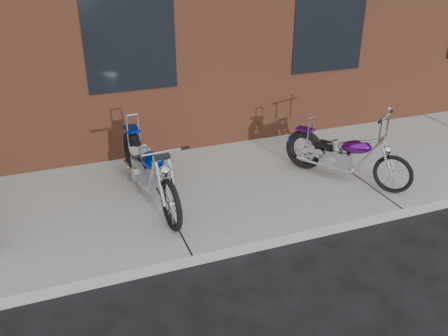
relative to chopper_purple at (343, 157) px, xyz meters
name	(u,v)px	position (x,y,z in m)	size (l,w,h in m)	color
ground	(193,266)	(-2.73, -1.09, -0.51)	(120.00, 120.00, 0.00)	black
sidewalk	(162,201)	(-2.73, 0.41, -0.44)	(22.00, 3.00, 0.15)	gray
chopper_purple	(343,157)	(0.00, 0.00, 0.00)	(1.20, 1.72, 1.13)	black
chopper_blue	(149,171)	(-2.87, 0.44, 0.06)	(0.58, 2.36, 1.03)	black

